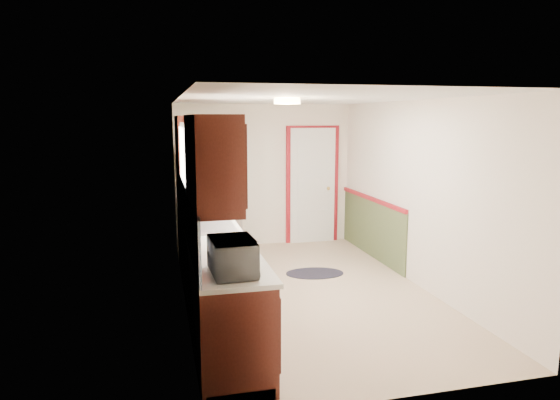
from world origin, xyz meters
TOP-DOWN VIEW (x-y plane):
  - room_shell at (0.00, 0.00)m, footprint 3.20×5.20m
  - kitchen_run at (-1.24, -0.29)m, footprint 0.63×4.00m
  - back_wall_trim at (0.99, 2.21)m, footprint 1.12×2.30m
  - ceiling_fixture at (-0.30, -0.20)m, footprint 0.30×0.30m
  - microwave at (-1.20, -1.95)m, footprint 0.31×0.52m
  - refrigerator at (-0.88, 2.05)m, footprint 0.80×0.78m
  - rug at (0.34, 0.68)m, footprint 0.88×0.63m
  - cooktop at (-1.19, 1.40)m, footprint 0.52×0.62m

SIDE VIEW (x-z plane):
  - rug at x=0.34m, z-range 0.00..0.01m
  - kitchen_run at x=-1.24m, z-range -0.29..1.91m
  - back_wall_trim at x=0.99m, z-range -0.15..1.93m
  - refrigerator at x=-0.88m, z-range 0.00..1.81m
  - cooktop at x=-1.19m, z-range 0.94..0.96m
  - microwave at x=-1.20m, z-range 0.94..1.28m
  - room_shell at x=0.00m, z-range -0.06..2.46m
  - ceiling_fixture at x=-0.30m, z-range 2.33..2.39m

